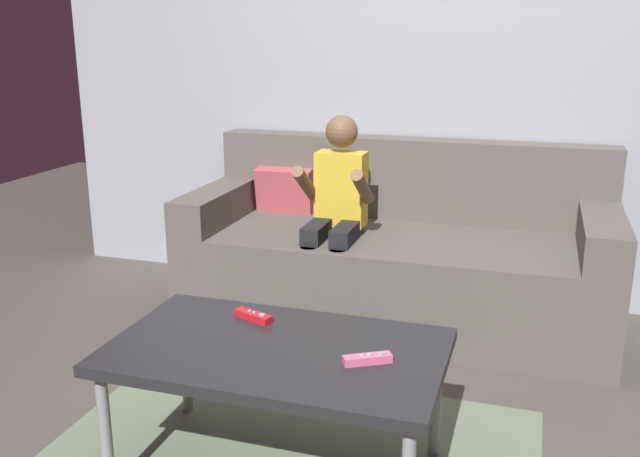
# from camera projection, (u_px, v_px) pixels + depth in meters

# --- Properties ---
(ground_plane) EXTENTS (8.36, 8.36, 0.00)m
(ground_plane) POSITION_uv_depth(u_px,v_px,m) (361.00, 440.00, 2.37)
(ground_plane) COLOR #4C4742
(wall_back) EXTENTS (4.18, 0.05, 2.50)m
(wall_back) POSITION_uv_depth(u_px,v_px,m) (441.00, 51.00, 3.40)
(wall_back) COLOR #999EA8
(wall_back) RESTS_ON ground
(couch) EXTENTS (1.96, 0.80, 0.83)m
(couch) POSITION_uv_depth(u_px,v_px,m) (396.00, 258.00, 3.33)
(couch) COLOR #56514C
(couch) RESTS_ON ground
(person_seated_on_couch) EXTENTS (0.32, 0.39, 0.98)m
(person_seated_on_couch) POSITION_uv_depth(u_px,v_px,m) (336.00, 209.00, 3.17)
(person_seated_on_couch) COLOR black
(person_seated_on_couch) RESTS_ON ground
(coffee_table) EXTENTS (1.00, 0.59, 0.44)m
(coffee_table) POSITION_uv_depth(u_px,v_px,m) (277.00, 358.00, 2.08)
(coffee_table) COLOR #232326
(coffee_table) RESTS_ON ground
(game_remote_pink_near_edge) EXTENTS (0.14, 0.10, 0.03)m
(game_remote_pink_near_edge) POSITION_uv_depth(u_px,v_px,m) (368.00, 359.00, 1.96)
(game_remote_pink_near_edge) COLOR pink
(game_remote_pink_near_edge) RESTS_ON coffee_table
(game_remote_red_center) EXTENTS (0.14, 0.08, 0.03)m
(game_remote_red_center) POSITION_uv_depth(u_px,v_px,m) (253.00, 316.00, 2.26)
(game_remote_red_center) COLOR red
(game_remote_red_center) RESTS_ON coffee_table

